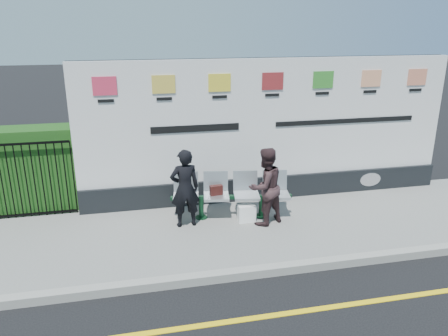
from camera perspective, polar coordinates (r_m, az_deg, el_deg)
name	(u,v)px	position (r m, az deg, el deg)	size (l,w,h in m)	color
ground	(317,309)	(6.52, 12.07, -17.61)	(80.00, 80.00, 0.00)	black
pavement	(264,227)	(8.49, 5.24, -7.73)	(14.00, 3.00, 0.12)	slate
kerb	(292,268)	(7.25, 8.85, -12.73)	(14.00, 0.18, 0.14)	gray
yellow_line	(317,309)	(6.52, 12.08, -17.58)	(14.00, 0.10, 0.01)	yellow
billboard	(269,140)	(9.37, 5.95, 3.67)	(8.00, 0.30, 3.00)	black
hedge	(23,170)	(9.73, -24.82, -0.18)	(2.35, 0.70, 1.70)	#1C4815
railing	(18,181)	(9.34, -25.30, -1.51)	(2.05, 0.06, 1.54)	black
bench	(231,206)	(8.64, 0.97, -4.96)	(2.27, 0.59, 0.49)	#ABB0B4
woman_left	(185,188)	(8.14, -5.13, -2.67)	(0.55, 0.36, 1.50)	black
woman_right	(265,187)	(8.24, 5.41, -2.43)	(0.73, 0.57, 1.50)	#372426
handbag_brown	(216,190)	(8.49, -1.02, -2.91)	(0.24, 0.10, 0.19)	black
carrier_bag_white	(246,213)	(8.51, 2.96, -5.92)	(0.33, 0.20, 0.33)	white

